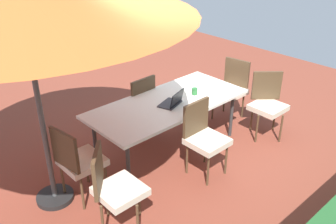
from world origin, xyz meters
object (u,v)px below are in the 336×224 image
Objects in this scene: chair_south at (137,103)px; chair_north at (204,135)px; dining_table at (168,105)px; chair_east at (77,159)px; chair_northeast at (114,186)px; laptop at (172,102)px; cup at (195,91)px; chair_west at (231,87)px; chair_northwest at (268,102)px.

chair_north is at bearing 88.86° from chair_south.
chair_east reaches higher than dining_table.
dining_table is at bearing -21.71° from chair_northeast.
laptop is (-1.43, -0.63, 0.27)m from chair_northeast.
chair_northeast is at bearing 5.89° from laptop.
laptop is (-0.02, 0.74, 0.27)m from chair_south.
chair_south reaches higher than cup.
chair_northeast is at bearing 26.97° from dining_table.
chair_west is (-1.46, -0.05, -0.18)m from dining_table.
dining_table is 2.31× the size of chair_west.
chair_north is at bearing 88.79° from dining_table.
chair_northeast is 1.97m from chair_south.
dining_table is 0.15m from laptop.
chair_north and chair_east have the same top height.
chair_west is 1.51m from laptop.
chair_northwest and chair_east have the same top height.
chair_northeast is 1.58m from laptop.
laptop reaches higher than chair_northwest.
laptop is at bearing 79.22° from dining_table.
laptop reaches higher than cup.
dining_table is 2.31× the size of chair_northwest.
dining_table is at bearing -95.25° from chair_east.
chair_northeast is 1.44m from chair_north.
chair_north is (1.43, 0.01, 0.00)m from chair_northwest.
chair_northeast is 2.58× the size of laptop.
cup is (-0.47, -0.03, 0.00)m from laptop.
chair_west is 1.00× the size of chair_north.
chair_west is (-2.91, -0.78, 0.00)m from chair_northeast.
chair_northwest is 1.17m from cup.
chair_east is at bearing -150.12° from chair_northwest.
chair_west is at bearing -95.46° from chair_east.
cup is (-1.89, -0.66, 0.27)m from chair_northeast.
chair_northeast and chair_north have the same top height.
chair_northwest is 10.39× the size of cup.
chair_northwest is at bearing -47.51° from chair_northeast.
chair_east is (1.43, 0.69, 0.00)m from chair_south.
chair_west is at bearing -33.60° from chair_northeast.
dining_table is 2.31× the size of chair_northeast.
cup is at bearing 166.33° from laptop.
chair_northeast is (1.45, 0.74, -0.18)m from dining_table.
chair_north is 1.59m from chair_east.
laptop reaches higher than chair_north.
chair_west is (-1.50, 0.59, 0.00)m from chair_south.
laptop is 0.47m from cup.
cup reaches higher than dining_table.
dining_table is 0.46m from cup.
chair_east is (1.46, -0.63, 0.00)m from chair_north.
cup is (-0.46, -0.61, 0.27)m from chair_north.
dining_table is at bearing 87.90° from chair_north.
chair_northwest is at bearing -0.56° from chair_north.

